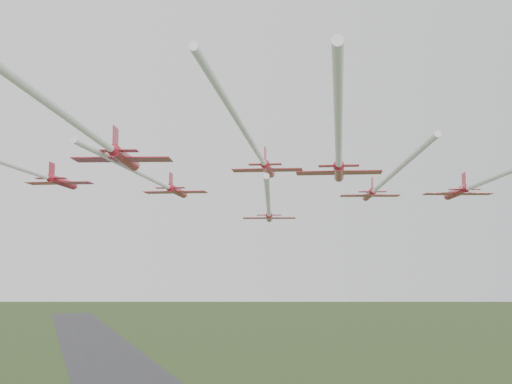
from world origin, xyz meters
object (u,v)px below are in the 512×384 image
object	(u,v)px
jet_row3_right	(480,183)
jet_row4_left	(98,139)
jet_lead	(269,210)
jet_row2_left	(160,183)
jet_row3_mid	(257,151)
jet_row2_right	(381,185)
jet_row4_right	(339,155)

from	to	relation	value
jet_row3_right	jet_row4_left	distance (m)	40.54
jet_lead	jet_row2_left	distance (m)	19.74
jet_row4_left	jet_row3_mid	bearing A→B (deg)	40.81
jet_lead	jet_row3_right	bearing A→B (deg)	-50.52
jet_row2_right	jet_row3_right	world-z (taller)	jet_row2_right
jet_row3_mid	jet_row4_right	xyz separation A→B (m)	(3.61, -12.40, -2.19)
jet_row4_left	jet_row2_left	bearing A→B (deg)	89.14
jet_row4_right	jet_row3_mid	bearing A→B (deg)	129.69
jet_lead	jet_row2_left	world-z (taller)	jet_row2_left
jet_row4_left	jet_lead	bearing A→B (deg)	72.17
jet_row3_mid	jet_row4_left	size ratio (longest dim) A/B	1.00
jet_row2_left	jet_row2_right	bearing A→B (deg)	-1.62
jet_row3_mid	jet_row3_right	bearing A→B (deg)	14.84
jet_lead	jet_row3_mid	bearing A→B (deg)	-91.73
jet_lead	jet_row4_right	bearing A→B (deg)	-81.55
jet_row2_right	jet_row3_right	bearing A→B (deg)	-47.85
jet_row3_mid	jet_row4_left	world-z (taller)	jet_row3_mid
jet_row4_left	jet_row2_right	bearing A→B (deg)	43.23
jet_row3_right	jet_row4_left	size ratio (longest dim) A/B	0.86
jet_row3_mid	jet_row4_left	xyz separation A→B (m)	(-16.43, -6.64, -0.81)
jet_row2_right	jet_row3_mid	bearing A→B (deg)	-134.80
jet_row2_right	jet_row3_right	xyz separation A→B (m)	(5.44, -12.55, -1.14)
jet_row3_right	jet_row3_mid	bearing A→B (deg)	-171.07
jet_row2_left	jet_row4_left	size ratio (longest dim) A/B	0.86
jet_row4_left	jet_row3_right	bearing A→B (deg)	23.49
jet_row2_right	jet_row4_right	xyz separation A→B (m)	(-14.87, -21.61, -0.57)
jet_row3_mid	jet_row3_right	size ratio (longest dim) A/B	1.17
jet_lead	jet_row3_right	size ratio (longest dim) A/B	1.28
jet_row2_left	jet_row2_right	xyz separation A→B (m)	(25.02, -11.83, -0.72)
jet_lead	jet_row4_left	bearing A→B (deg)	-108.49
jet_lead	jet_row2_right	size ratio (longest dim) A/B	1.15
jet_row2_right	jet_row4_left	bearing A→B (deg)	-136.87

